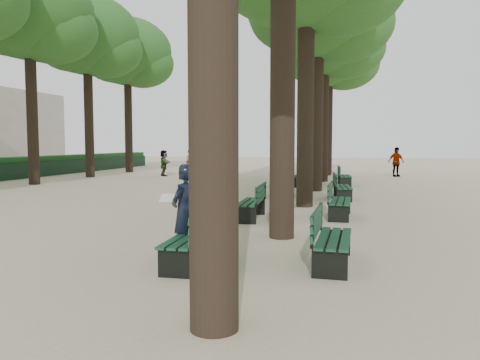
# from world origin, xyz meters

# --- Properties ---
(ground) EXTENTS (120.00, 120.00, 0.00)m
(ground) POSITION_xyz_m (0.00, 0.00, 0.00)
(ground) COLOR beige
(ground) RESTS_ON ground
(tree_central_3) EXTENTS (6.00, 6.00, 9.95)m
(tree_central_3) POSITION_xyz_m (1.50, 13.00, 7.65)
(tree_central_3) COLOR #33261C
(tree_central_3) RESTS_ON ground
(tree_central_4) EXTENTS (6.00, 6.00, 9.95)m
(tree_central_4) POSITION_xyz_m (1.50, 18.00, 7.65)
(tree_central_4) COLOR #33261C
(tree_central_4) RESTS_ON ground
(tree_central_5) EXTENTS (6.00, 6.00, 9.95)m
(tree_central_5) POSITION_xyz_m (1.50, 23.00, 7.65)
(tree_central_5) COLOR #33261C
(tree_central_5) RESTS_ON ground
(tree_far_3) EXTENTS (6.00, 6.00, 10.45)m
(tree_far_3) POSITION_xyz_m (-12.00, 13.00, 8.14)
(tree_far_3) COLOR #33261C
(tree_far_3) RESTS_ON ground
(tree_far_4) EXTENTS (6.00, 6.00, 10.45)m
(tree_far_4) POSITION_xyz_m (-12.00, 18.00, 8.14)
(tree_far_4) COLOR #33261C
(tree_far_4) RESTS_ON ground
(tree_far_5) EXTENTS (6.00, 6.00, 10.45)m
(tree_far_5) POSITION_xyz_m (-12.00, 23.00, 8.14)
(tree_far_5) COLOR #33261C
(tree_far_5) RESTS_ON ground
(bench_left_0) EXTENTS (0.64, 1.82, 0.92)m
(bench_left_0) POSITION_xyz_m (0.37, 0.48, 0.27)
(bench_left_0) COLOR black
(bench_left_0) RESTS_ON ground
(bench_left_1) EXTENTS (0.64, 1.82, 0.92)m
(bench_left_1) POSITION_xyz_m (0.37, 5.22, 0.27)
(bench_left_1) COLOR black
(bench_left_1) RESTS_ON ground
(bench_left_2) EXTENTS (0.64, 1.82, 0.92)m
(bench_left_2) POSITION_xyz_m (0.37, 10.65, 0.27)
(bench_left_2) COLOR black
(bench_left_2) RESTS_ON ground
(bench_left_3) EXTENTS (0.68, 1.83, 0.92)m
(bench_left_3) POSITION_xyz_m (0.37, 15.06, 0.27)
(bench_left_3) COLOR black
(bench_left_3) RESTS_ON ground
(bench_right_0) EXTENTS (0.61, 1.81, 0.92)m
(bench_right_0) POSITION_xyz_m (2.63, 0.93, 0.27)
(bench_right_0) COLOR black
(bench_right_0) RESTS_ON ground
(bench_right_1) EXTENTS (0.60, 1.81, 0.92)m
(bench_right_1) POSITION_xyz_m (2.63, 5.98, 0.27)
(bench_right_1) COLOR black
(bench_right_1) RESTS_ON ground
(bench_right_2) EXTENTS (0.75, 1.85, 0.92)m
(bench_right_2) POSITION_xyz_m (2.63, 10.14, 0.27)
(bench_right_2) COLOR black
(bench_right_2) RESTS_ON ground
(bench_right_3) EXTENTS (0.72, 1.84, 0.92)m
(bench_right_3) POSITION_xyz_m (2.63, 15.85, 0.27)
(bench_right_3) COLOR black
(bench_right_3) RESTS_ON ground
(man_with_map) EXTENTS (0.67, 0.71, 1.64)m
(man_with_map) POSITION_xyz_m (0.15, 0.78, 0.82)
(man_with_map) COLOR black
(man_with_map) RESTS_ON ground
(pedestrian_c) EXTENTS (1.08, 0.80, 1.76)m
(pedestrian_c) POSITION_xyz_m (5.53, 22.57, 0.88)
(pedestrian_c) COLOR #262628
(pedestrian_c) RESTS_ON ground
(pedestrian_a) EXTENTS (0.72, 0.81, 1.59)m
(pedestrian_a) POSITION_xyz_m (-7.49, 22.91, 0.80)
(pedestrian_a) COLOR #262628
(pedestrian_a) RESTS_ON ground
(pedestrian_e) EXTENTS (1.13, 1.36, 1.58)m
(pedestrian_e) POSITION_xyz_m (-8.14, 19.89, 0.79)
(pedestrian_e) COLOR #262628
(pedestrian_e) RESTS_ON ground
(pedestrian_b) EXTENTS (0.49, 1.18, 1.77)m
(pedestrian_b) POSITION_xyz_m (1.24, 25.85, 0.89)
(pedestrian_b) COLOR #262628
(pedestrian_b) RESTS_ON ground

